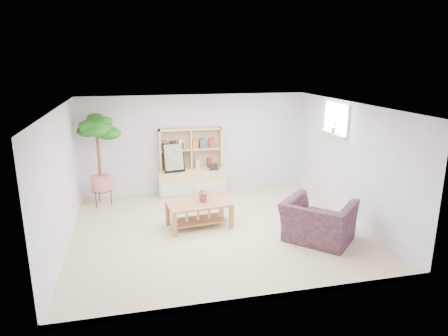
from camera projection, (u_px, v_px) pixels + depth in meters
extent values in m
cube|color=tan|center=(217.00, 229.00, 7.79)|extent=(5.50, 5.00, 0.01)
cube|color=white|center=(216.00, 106.00, 7.16)|extent=(5.50, 5.00, 0.01)
cube|color=silver|center=(195.00, 144.00, 9.82)|extent=(5.50, 0.01, 2.40)
cube|color=silver|center=(258.00, 221.00, 5.12)|extent=(5.50, 0.01, 2.40)
cube|color=silver|center=(61.00, 180.00, 6.87)|extent=(0.01, 5.00, 2.40)
cube|color=silver|center=(349.00, 162.00, 8.08)|extent=(0.01, 5.00, 2.40)
cube|color=white|center=(333.00, 134.00, 8.50)|extent=(0.14, 1.00, 0.04)
imported|color=#206E24|center=(204.00, 195.00, 7.82)|extent=(0.27, 0.23, 0.30)
imported|color=#0E1137|center=(318.00, 218.00, 7.18)|extent=(1.56, 1.56, 0.87)
imported|color=#105112|center=(334.00, 127.00, 8.43)|extent=(0.16, 0.15, 0.24)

